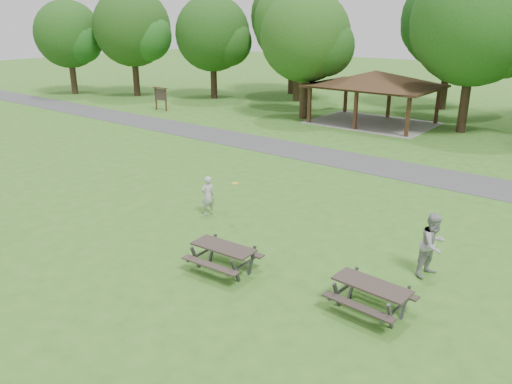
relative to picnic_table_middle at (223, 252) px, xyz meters
The scene contains 17 objects.
ground 2.58m from the picnic_table_middle, 166.38° to the right, with size 160.00×160.00×0.00m, color #34681D.
asphalt_path 13.64m from the picnic_table_middle, 100.29° to the left, with size 120.00×3.20×0.02m, color #414143.
pavilion 24.40m from the picnic_table_middle, 105.37° to the left, with size 8.60×7.01×3.76m.
notice_board 28.40m from the picnic_table_middle, 142.19° to the left, with size 1.60×0.30×1.88m.
tree_row_a 37.56m from the picnic_table_middle, 144.76° to the left, with size 7.56×7.20×9.97m.
tree_row_b 34.53m from the picnic_table_middle, 133.12° to the left, with size 7.14×6.80×9.28m.
tree_row_c 33.32m from the picnic_table_middle, 119.88° to the left, with size 8.19×7.80×10.67m.
tree_row_d 25.23m from the picnic_table_middle, 117.36° to the left, with size 6.93×6.60×9.27m.
tree_row_e 25.20m from the picnic_table_middle, 90.78° to the left, with size 8.40×8.00×11.02m.
tree_deep_a 37.89m from the picnic_table_middle, 121.19° to the left, with size 8.40×8.00×11.38m.
tree_deep_b 33.32m from the picnic_table_middle, 97.61° to the left, with size 8.40×8.00×11.13m.
tree_flank_left 41.05m from the picnic_table_middle, 153.11° to the left, with size 6.72×6.40×8.93m.
picnic_table_middle is the anchor object (origin of this frame).
picnic_table_far 4.57m from the picnic_table_middle, ahead, with size 2.07×1.70×0.87m.
frisbee_in_flight 3.95m from the picnic_table_middle, 124.99° to the left, with size 0.30×0.30×0.02m.
frisbee_thrower 4.68m from the picnic_table_middle, 139.21° to the left, with size 0.57×0.38×1.57m, color #B1B1B3.
frisbee_catcher 6.22m from the picnic_table_middle, 36.00° to the left, with size 0.96×0.75×1.97m, color #979799.
Camera 1 is at (11.62, -9.47, 7.35)m, focal length 35.00 mm.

